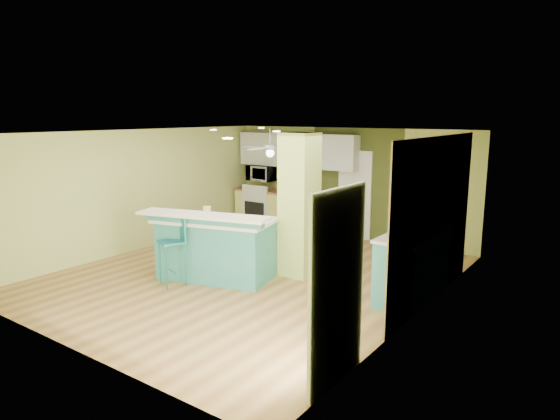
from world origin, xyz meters
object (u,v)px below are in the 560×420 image
object	(u,v)px
bar_stool	(176,239)
side_counter	(412,265)
fruit_bowl	(296,192)
peninsula	(216,246)
canister	(207,211)

from	to	relation	value
bar_stool	side_counter	bearing A→B (deg)	48.55
bar_stool	fruit_bowl	xyz separation A→B (m)	(-0.47, 4.27, 0.20)
peninsula	fruit_bowl	xyz separation A→B (m)	(-0.78, 3.64, 0.41)
bar_stool	fruit_bowl	bearing A→B (deg)	118.90
bar_stool	fruit_bowl	size ratio (longest dim) A/B	4.36
fruit_bowl	canister	xyz separation A→B (m)	(0.44, -3.48, 0.15)
fruit_bowl	canister	world-z (taller)	canister
fruit_bowl	canister	bearing A→B (deg)	-82.81
side_counter	fruit_bowl	distance (m)	4.71
peninsula	side_counter	distance (m)	3.29
side_counter	canister	distance (m)	3.62
bar_stool	canister	distance (m)	0.86
peninsula	side_counter	size ratio (longest dim) A/B	1.47
bar_stool	canister	size ratio (longest dim) A/B	7.61
canister	bar_stool	bearing A→B (deg)	-87.36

